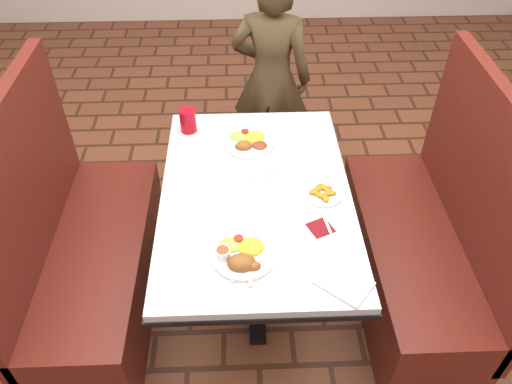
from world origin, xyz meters
TOP-DOWN VIEW (x-y plane):
  - dining_table at (0.00, 0.00)m, footprint 0.81×1.21m
  - booth_bench_left at (-0.80, 0.00)m, footprint 0.47×1.20m
  - booth_bench_right at (0.80, 0.00)m, footprint 0.47×1.20m
  - diner_person at (0.13, 1.10)m, footprint 0.54×0.41m
  - near_dinner_plate at (-0.06, -0.35)m, footprint 0.24×0.24m
  - far_dinner_plate at (-0.02, 0.34)m, footprint 0.24×0.24m
  - plantain_plate at (0.28, -0.03)m, footprint 0.17×0.17m
  - maroon_napkin at (0.24, -0.22)m, footprint 0.12×0.12m
  - spoon_utensil at (0.27, -0.19)m, footprint 0.03×0.14m
  - red_tumbler at (-0.31, 0.46)m, footprint 0.08×0.08m
  - paper_napkin at (0.29, -0.49)m, footprint 0.22×0.22m
  - knife_utensil at (-0.03, -0.40)m, footprint 0.03×0.19m
  - fork_utensil at (-0.06, -0.42)m, footprint 0.08×0.11m
  - lettuce_shreds at (0.04, 0.06)m, footprint 0.28×0.32m

SIDE VIEW (x-z plane):
  - booth_bench_left at x=-0.80m, z-range -0.26..0.92m
  - booth_bench_right at x=0.80m, z-range -0.26..0.92m
  - dining_table at x=0.00m, z-range 0.28..1.03m
  - diner_person at x=0.13m, z-range 0.00..1.32m
  - lettuce_shreds at x=0.04m, z-range 0.75..0.75m
  - maroon_napkin at x=0.24m, z-range 0.75..0.75m
  - spoon_utensil at x=0.27m, z-range 0.75..0.76m
  - paper_napkin at x=0.29m, z-range 0.75..0.76m
  - fork_utensil at x=-0.06m, z-range 0.76..0.76m
  - plantain_plate at x=0.28m, z-range 0.75..0.77m
  - knife_utensil at x=-0.03m, z-range 0.76..0.76m
  - far_dinner_plate at x=-0.02m, z-range 0.74..0.80m
  - near_dinner_plate at x=-0.06m, z-range 0.74..0.81m
  - red_tumbler at x=-0.31m, z-range 0.75..0.87m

